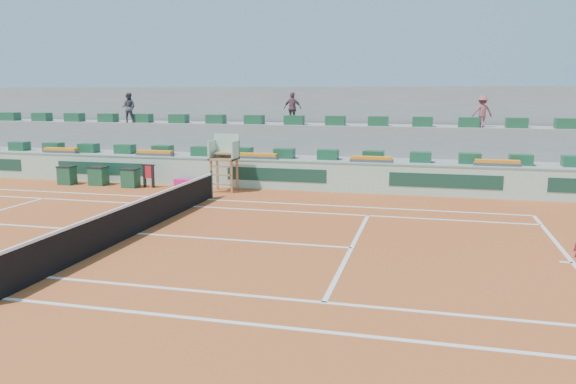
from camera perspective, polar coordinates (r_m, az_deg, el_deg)
name	(u,v)px	position (r m, az deg, el deg)	size (l,w,h in m)	color
ground	(137,234)	(17.33, -15.05, -4.11)	(90.00, 90.00, 0.00)	#9E471E
seating_tier_lower	(249,167)	(26.89, -4.03, 2.53)	(36.00, 4.00, 1.20)	gray
seating_tier_upper	(258,149)	(28.33, -3.04, 4.35)	(36.00, 2.40, 2.60)	gray
stadium_back_wall	(267,129)	(29.78, -2.15, 6.38)	(36.00, 0.40, 4.40)	gray
player_bag	(184,183)	(25.19, -10.54, 0.89)	(0.82, 0.36, 0.36)	#E01D80
spectator_left	(129,108)	(30.04, -15.88, 8.25)	(0.74, 0.57, 1.51)	#4A4A56
spectator_mid	(293,108)	(27.41, 0.47, 8.51)	(0.90, 0.38, 1.54)	brown
spectator_right	(482,111)	(26.55, 19.13, 7.74)	(0.90, 0.52, 1.39)	#964B51
court_lines	(137,233)	(17.33, -15.05, -4.09)	(23.89, 11.09, 0.01)	silver
tennis_net	(137,216)	(17.21, -15.13, -2.41)	(0.10, 11.97, 1.10)	black
advertising_hoarding	(234,173)	(24.82, -5.55, 1.94)	(36.00, 0.34, 1.26)	#A4CFB6
umpire_chair	(225,155)	(23.78, -6.45, 3.77)	(1.10, 0.90, 2.40)	#976539
seat_row_lower	(242,152)	(25.95, -4.67, 4.06)	(32.90, 0.60, 0.44)	#1A5030
seat_row_upper	(254,120)	(27.64, -3.44, 7.36)	(32.90, 0.60, 0.44)	#1A5030
flower_planters	(205,155)	(25.74, -8.41, 3.74)	(26.80, 0.36, 0.28)	#4D4D4D
drink_cooler_a	(130,178)	(25.64, -15.71, 1.39)	(0.70, 0.60, 0.84)	#184A2E
drink_cooler_b	(99,176)	(26.72, -18.69, 1.58)	(0.76, 0.66, 0.84)	#184A2E
drink_cooler_c	(67,175)	(27.41, -21.54, 1.61)	(0.71, 0.61, 0.84)	#184A2E
towel_rack	(149,174)	(25.35, -13.98, 1.79)	(0.62, 0.10, 1.03)	black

